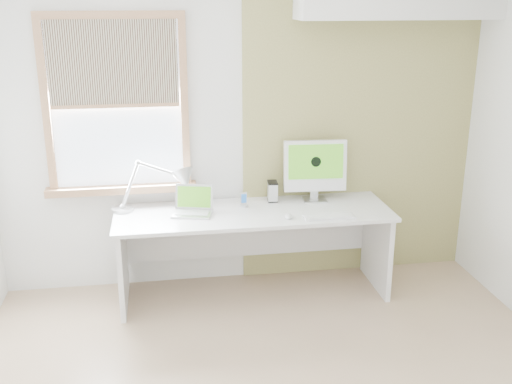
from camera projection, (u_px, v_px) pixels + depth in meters
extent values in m
cube|color=white|center=(242.00, 131.00, 5.00)|extent=(4.00, 0.02, 2.60)
cube|color=olive|center=(359.00, 128.00, 5.13)|extent=(2.00, 0.02, 2.60)
cube|color=#8F6647|center=(46.00, 107.00, 4.66)|extent=(0.06, 0.06, 1.42)
cube|color=#8F6647|center=(184.00, 103.00, 4.82)|extent=(0.06, 0.06, 1.42)
cube|color=#8F6647|center=(110.00, 15.00, 4.52)|extent=(1.00, 0.06, 0.06)
cube|color=#8F6647|center=(122.00, 189.00, 4.93)|extent=(1.20, 0.14, 0.06)
cube|color=#D1E2F9|center=(116.00, 105.00, 4.75)|extent=(1.00, 0.01, 1.30)
cube|color=beige|center=(113.00, 63.00, 4.61)|extent=(0.98, 0.02, 0.65)
cube|color=#8F6647|center=(116.00, 106.00, 4.71)|extent=(0.98, 0.03, 0.03)
cube|color=silver|center=(254.00, 213.00, 4.83)|extent=(2.20, 0.70, 0.03)
cube|color=silver|center=(123.00, 264.00, 4.79)|extent=(0.04, 0.64, 0.70)
cube|color=silver|center=(377.00, 247.00, 5.10)|extent=(0.04, 0.64, 0.70)
cube|color=silver|center=(248.00, 229.00, 5.21)|extent=(2.08, 0.02, 0.48)
cylinder|color=silver|center=(123.00, 209.00, 4.84)|extent=(0.18, 0.18, 0.02)
sphere|color=silver|center=(122.00, 207.00, 4.83)|extent=(0.05, 0.05, 0.05)
cylinder|color=silver|center=(130.00, 185.00, 4.79)|extent=(0.17, 0.04, 0.37)
sphere|color=silver|center=(138.00, 163.00, 4.75)|extent=(0.05, 0.05, 0.04)
cylinder|color=silver|center=(159.00, 169.00, 4.79)|extent=(0.33, 0.05, 0.14)
sphere|color=silver|center=(181.00, 176.00, 4.82)|extent=(0.04, 0.04, 0.04)
cone|color=silver|center=(184.00, 179.00, 4.84)|extent=(0.27, 0.29, 0.22)
cube|color=silver|center=(192.00, 214.00, 4.75)|extent=(0.35, 0.28, 0.02)
cube|color=#B2B5B7|center=(192.00, 213.00, 4.75)|extent=(0.28, 0.19, 0.00)
cube|color=silver|center=(194.00, 197.00, 4.82)|extent=(0.31, 0.14, 0.20)
cube|color=#438A1B|center=(194.00, 197.00, 4.81)|extent=(0.27, 0.11, 0.16)
cylinder|color=silver|center=(244.00, 205.00, 4.94)|extent=(0.07, 0.07, 0.02)
cube|color=silver|center=(244.00, 198.00, 4.92)|extent=(0.05, 0.01, 0.10)
cube|color=#194C99|center=(244.00, 199.00, 4.91)|extent=(0.04, 0.01, 0.07)
cube|color=silver|center=(272.00, 191.00, 5.05)|extent=(0.09, 0.13, 0.16)
cube|color=black|center=(273.00, 182.00, 5.03)|extent=(0.09, 0.13, 0.01)
cube|color=black|center=(272.00, 200.00, 5.08)|extent=(0.09, 0.13, 0.01)
cube|color=silver|center=(315.00, 200.00, 5.08)|extent=(0.20, 0.18, 0.01)
cube|color=silver|center=(314.00, 189.00, 5.08)|extent=(0.06, 0.03, 0.17)
cube|color=white|center=(315.00, 166.00, 5.01)|extent=(0.52, 0.12, 0.43)
cube|color=#438A1B|center=(316.00, 162.00, 4.97)|extent=(0.46, 0.06, 0.29)
cylinder|color=black|center=(316.00, 162.00, 4.96)|extent=(0.09, 0.02, 0.08)
cube|color=white|center=(329.00, 217.00, 4.69)|extent=(0.40, 0.11, 0.01)
cube|color=white|center=(329.00, 216.00, 4.68)|extent=(0.37, 0.08, 0.00)
ellipsoid|color=white|center=(289.00, 216.00, 4.68)|extent=(0.08, 0.11, 0.03)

